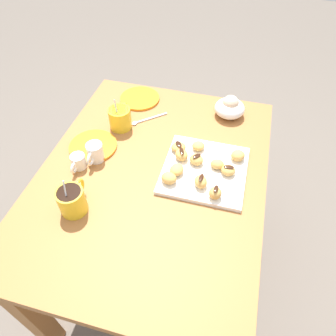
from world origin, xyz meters
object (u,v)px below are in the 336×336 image
at_px(cream_pitcher_white, 95,152).
at_px(beignet_4, 181,155).
at_px(dining_table, 153,195).
at_px(beignet_0, 169,178).
at_px(saucer_orange_right, 93,146).
at_px(coffee_mug_yellow_left, 72,200).
at_px(beignet_9, 198,146).
at_px(beignet_6, 228,170).
at_px(coffee_mug_yellow_right, 120,117).
at_px(ice_cream_bowl, 230,107).
at_px(beignet_5, 238,155).
at_px(pastry_plate_square, 204,170).
at_px(beignet_3, 177,170).
at_px(saucer_orange_left, 140,98).
at_px(beignet_7, 196,160).
at_px(chocolate_sauce_pitcher, 78,161).
at_px(beignet_8, 217,164).
at_px(beignet_2, 178,147).
at_px(beignet_1, 215,193).
at_px(beignet_10, 201,182).

distance_m(cream_pitcher_white, beignet_4, 0.32).
relative_size(dining_table, beignet_4, 19.63).
bearing_deg(beignet_0, saucer_orange_right, 72.37).
distance_m(coffee_mug_yellow_left, beignet_9, 0.49).
height_order(dining_table, beignet_6, beignet_6).
bearing_deg(beignet_0, coffee_mug_yellow_right, 47.24).
xyz_separation_m(coffee_mug_yellow_right, cream_pitcher_white, (-0.20, 0.02, -0.01)).
height_order(ice_cream_bowl, beignet_9, ice_cream_bowl).
relative_size(beignet_4, beignet_5, 1.05).
distance_m(dining_table, pastry_plate_square, 0.23).
bearing_deg(pastry_plate_square, beignet_3, 115.75).
bearing_deg(cream_pitcher_white, beignet_3, -90.26).
relative_size(ice_cream_bowl, saucer_orange_right, 0.69).
bearing_deg(beignet_4, saucer_orange_left, 39.49).
relative_size(saucer_orange_left, beignet_7, 3.46).
bearing_deg(beignet_3, dining_table, 98.27).
distance_m(ice_cream_bowl, chocolate_sauce_pitcher, 0.66).
relative_size(beignet_5, beignet_8, 1.07).
distance_m(pastry_plate_square, beignet_8, 0.05).
bearing_deg(pastry_plate_square, beignet_2, 58.78).
bearing_deg(beignet_3, cream_pitcher_white, 89.74).
bearing_deg(beignet_1, beignet_8, 5.98).
distance_m(ice_cream_bowl, beignet_6, 0.35).
relative_size(beignet_1, beignet_5, 0.90).
height_order(beignet_3, beignet_6, same).
height_order(saucer_orange_right, beignet_8, beignet_8).
bearing_deg(saucer_orange_right, beignet_10, -102.06).
height_order(dining_table, beignet_7, beignet_7).
relative_size(pastry_plate_square, ice_cream_bowl, 2.32).
relative_size(cream_pitcher_white, beignet_9, 2.24).
xyz_separation_m(beignet_5, beignet_7, (-0.06, 0.14, -0.00)).
distance_m(ice_cream_bowl, beignet_5, 0.28).
bearing_deg(beignet_3, ice_cream_bowl, -18.80).
bearing_deg(beignet_10, coffee_mug_yellow_left, 116.61).
bearing_deg(beignet_5, pastry_plate_square, 126.22).
distance_m(beignet_2, beignet_3, 0.12).
bearing_deg(saucer_orange_right, saucer_orange_left, -12.70).
xyz_separation_m(beignet_0, beignet_2, (0.16, 0.01, -0.00)).
relative_size(beignet_1, beignet_8, 0.95).
height_order(pastry_plate_square, ice_cream_bowl, ice_cream_bowl).
bearing_deg(beignet_8, dining_table, 108.83).
xyz_separation_m(coffee_mug_yellow_left, beignet_4, (0.30, -0.28, -0.02)).
height_order(beignet_9, beignet_10, beignet_10).
distance_m(beignet_0, beignet_9, 0.19).
bearing_deg(beignet_0, beignet_4, -7.68).
height_order(beignet_6, beignet_8, same).
height_order(beignet_2, beignet_7, beignet_7).
xyz_separation_m(ice_cream_bowl, beignet_5, (-0.27, -0.07, -0.01)).
relative_size(beignet_5, beignet_7, 0.99).
height_order(chocolate_sauce_pitcher, beignet_3, chocolate_sauce_pitcher).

